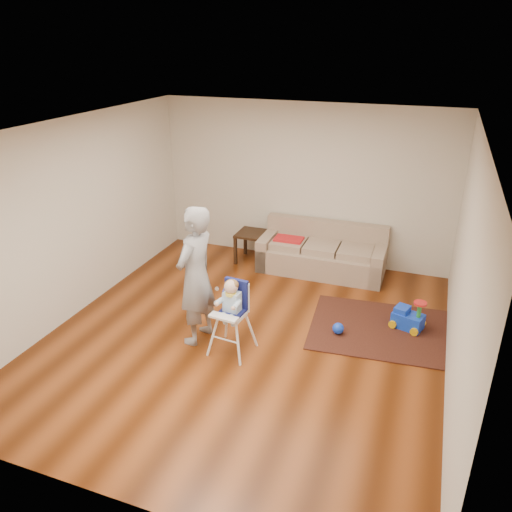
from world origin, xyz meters
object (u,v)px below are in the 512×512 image
(toy_ball, at_px, (338,328))
(adult, at_px, (196,276))
(high_chair, at_px, (232,317))
(side_table, at_px, (253,247))
(ride_on_toy, at_px, (409,313))
(sofa, at_px, (322,249))

(toy_ball, distance_m, adult, 2.02)
(adult, bearing_deg, high_chair, 86.24)
(adult, bearing_deg, side_table, -167.68)
(side_table, xyz_separation_m, ride_on_toy, (2.75, -1.36, -0.03))
(ride_on_toy, bearing_deg, adult, -137.03)
(sofa, height_order, adult, adult)
(sofa, height_order, toy_ball, sofa)
(side_table, relative_size, high_chair, 0.53)
(ride_on_toy, distance_m, high_chair, 2.42)
(toy_ball, height_order, high_chair, high_chair)
(adult, bearing_deg, ride_on_toy, 123.02)
(toy_ball, xyz_separation_m, high_chair, (-1.18, -0.83, 0.39))
(sofa, bearing_deg, high_chair, -101.31)
(high_chair, xyz_separation_m, adult, (-0.52, 0.11, 0.43))
(side_table, bearing_deg, sofa, -0.64)
(toy_ball, bearing_deg, side_table, 135.83)
(side_table, height_order, high_chair, high_chair)
(toy_ball, height_order, adult, adult)
(sofa, xyz_separation_m, high_chair, (-0.50, -2.66, 0.08))
(ride_on_toy, height_order, toy_ball, ride_on_toy)
(ride_on_toy, xyz_separation_m, toy_ball, (-0.85, -0.48, -0.14))
(side_table, xyz_separation_m, adult, (0.20, -2.56, 0.65))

